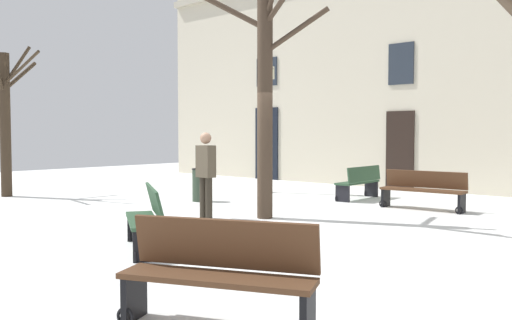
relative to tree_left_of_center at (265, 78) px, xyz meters
name	(u,v)px	position (x,y,z in m)	size (l,w,h in m)	color
ground_plane	(201,220)	(-0.73, -1.05, -2.78)	(32.76, 32.76, 0.00)	white
building_facade	(399,66)	(-0.73, 7.18, 0.98)	(20.48, 0.60, 7.42)	beige
tree_left_of_center	(265,78)	(0.00, 0.00, 0.00)	(2.63, 1.52, 5.32)	#423326
tree_near_facade	(5,115)	(-7.62, -1.83, -0.59)	(2.58, 1.86, 4.05)	#382B1E
streetlamp	(268,114)	(-2.96, 3.60, -0.53)	(0.30, 0.30, 3.68)	black
litter_bin	(200,185)	(-2.94, 0.93, -2.37)	(0.42, 0.42, 0.83)	#2D3D2D
bench_by_litter_bin	(423,189)	(1.85, 3.26, -2.33)	(1.90, 0.55, 0.86)	#51331E
bench_back_to_back_right	(147,218)	(0.64, -3.38, -2.31)	(1.56, 1.21, 0.93)	#2D4C33
bench_far_corner	(359,182)	(-0.17, 3.94, -2.34)	(0.48, 1.65, 0.86)	#2D4C33
bench_facing_shops	(219,272)	(3.64, -4.84, -2.30)	(1.77, 1.11, 0.94)	#51331E
person_strolling	(206,171)	(-0.83, -0.83, -1.83)	(0.39, 0.24, 1.72)	#2D271E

